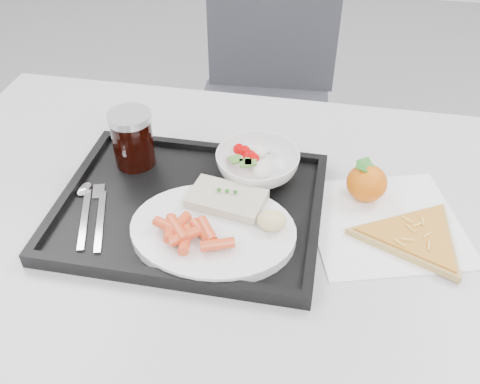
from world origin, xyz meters
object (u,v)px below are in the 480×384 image
at_px(table, 226,237).
at_px(tangerine, 367,183).
at_px(salad_bowl, 257,164).
at_px(dinner_plate, 213,231).
at_px(tray, 190,208).
at_px(cola_glass, 132,138).
at_px(pizza_slice, 416,237).
at_px(chair, 266,84).

height_order(table, tangerine, tangerine).
xyz_separation_m(table, tangerine, (0.24, 0.08, 0.10)).
relative_size(salad_bowl, tangerine, 1.89).
height_order(dinner_plate, tangerine, tangerine).
bearing_deg(tray, table, 14.12).
height_order(cola_glass, pizza_slice, cola_glass).
bearing_deg(tray, chair, 89.26).
distance_m(dinner_plate, tangerine, 0.29).
bearing_deg(dinner_plate, tray, 131.05).
height_order(table, cola_glass, cola_glass).
distance_m(chair, tray, 0.88).
relative_size(tray, dinner_plate, 1.67).
bearing_deg(dinner_plate, tangerine, 33.00).
relative_size(dinner_plate, pizza_slice, 1.12).
distance_m(dinner_plate, cola_glass, 0.25).
bearing_deg(salad_bowl, dinner_plate, -104.80).
bearing_deg(pizza_slice, dinner_plate, -169.36).
height_order(table, dinner_plate, dinner_plate).
bearing_deg(dinner_plate, salad_bowl, 75.20).
height_order(tray, salad_bowl, salad_bowl).
height_order(chair, cola_glass, chair).
bearing_deg(cola_glass, dinner_plate, -41.04).
distance_m(tray, tangerine, 0.31).
bearing_deg(pizza_slice, tangerine, 130.89).
bearing_deg(pizza_slice, tray, 179.60).
bearing_deg(pizza_slice, cola_glass, 168.68).
relative_size(tray, cola_glass, 4.17).
bearing_deg(salad_bowl, pizza_slice, -21.21).
bearing_deg(pizza_slice, chair, 113.28).
distance_m(table, chair, 0.86).
height_order(chair, tray, chair).
height_order(table, salad_bowl, salad_bowl).
relative_size(chair, pizza_slice, 3.86).
height_order(salad_bowl, tangerine, tangerine).
xyz_separation_m(table, cola_glass, (-0.19, 0.09, 0.14)).
distance_m(salad_bowl, cola_glass, 0.24).
bearing_deg(salad_bowl, chair, 96.79).
relative_size(tray, pizza_slice, 1.87).
distance_m(tray, salad_bowl, 0.15).
relative_size(dinner_plate, tangerine, 3.35).
xyz_separation_m(dinner_plate, pizza_slice, (0.33, 0.06, -0.01)).
xyz_separation_m(table, salad_bowl, (0.04, 0.09, 0.11)).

